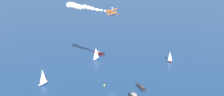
{
  "coord_description": "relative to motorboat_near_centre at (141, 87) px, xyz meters",
  "views": [
    {
      "loc": [
        11.82,
        129.56,
        73.17
      ],
      "look_at": [
        0.0,
        0.0,
        27.9
      ],
      "focal_mm": 42.33,
      "sensor_mm": 36.0,
      "label": 1
    }
  ],
  "objects": [
    {
      "name": "smoke_trail_lead",
      "position": [
        35.29,
        -11.99,
        45.9
      ],
      "size": [
        23.4,
        25.68,
        4.25
      ],
      "color": "silver"
    },
    {
      "name": "wingwalker_lead",
      "position": [
        17.46,
        7.75,
        48.3
      ],
      "size": [
        1.17,
        1.08,
        1.53
      ],
      "color": "white"
    },
    {
      "name": "motorboat_near_centre",
      "position": [
        0.0,
        0.0,
        0.0
      ],
      "size": [
        4.85,
        8.53,
        2.41
      ],
      "color": "black",
      "rests_on": "ground_plane"
    },
    {
      "name": "marker_buoy",
      "position": [
        21.11,
        -4.26,
        -0.26
      ],
      "size": [
        1.1,
        1.1,
        2.1
      ],
      "color": "yellow",
      "rests_on": "ground_plane"
    },
    {
      "name": "ground_plane",
      "position": [
        17.55,
        7.43,
        -0.65
      ],
      "size": [
        2000.0,
        2000.0,
        0.0
      ],
      "primitive_type": "plane",
      "color": "navy"
    },
    {
      "name": "biplane_lead",
      "position": [
        17.36,
        7.65,
        46.15
      ],
      "size": [
        6.46,
        6.57,
        3.61
      ],
      "color": "orange"
    },
    {
      "name": "sailboat_far_port",
      "position": [
        -29.31,
        -38.85,
        3.07
      ],
      "size": [
        4.21,
        6.55,
        8.14
      ],
      "color": "#B21E1E",
      "rests_on": "ground_plane"
    },
    {
      "name": "motorboat_offshore",
      "position": [
        21.8,
        -59.0,
        0.03
      ],
      "size": [
        7.46,
        7.89,
        2.51
      ],
      "color": "#B21E1E",
      "rests_on": "ground_plane"
    },
    {
      "name": "sailboat_inshore",
      "position": [
        24.48,
        -48.56,
        3.74
      ],
      "size": [
        6.2,
        7.19,
        9.62
      ],
      "color": "white",
      "rests_on": "ground_plane"
    },
    {
      "name": "sailboat_outer_ring_a",
      "position": [
        57.66,
        -10.18,
        4.03
      ],
      "size": [
        6.76,
        7.55,
        10.25
      ],
      "color": "#9E9993",
      "rests_on": "ground_plane"
    }
  ]
}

